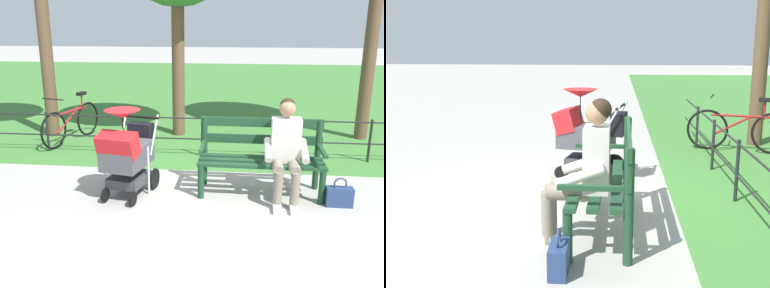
{
  "view_description": "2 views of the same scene",
  "coord_description": "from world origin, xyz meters",
  "views": [
    {
      "loc": [
        -0.54,
        5.13,
        2.2
      ],
      "look_at": [
        -0.01,
        0.23,
        0.73
      ],
      "focal_mm": 39.14,
      "sensor_mm": 36.0,
      "label": 1
    },
    {
      "loc": [
        -5.16,
        -0.16,
        1.75
      ],
      "look_at": [
        -0.11,
        0.25,
        0.65
      ],
      "focal_mm": 44.61,
      "sensor_mm": 36.0,
      "label": 2
    }
  ],
  "objects": [
    {
      "name": "ground_plane",
      "position": [
        0.0,
        0.0,
        0.0
      ],
      "size": [
        60.0,
        60.0,
        0.0
      ],
      "primitive_type": "plane",
      "color": "#9E9B93"
    },
    {
      "name": "grass_lawn",
      "position": [
        0.0,
        -8.8,
        0.0
      ],
      "size": [
        40.0,
        16.0,
        0.01
      ],
      "primitive_type": "cube",
      "color": "#3D7533",
      "rests_on": "ground"
    },
    {
      "name": "park_bench",
      "position": [
        -0.88,
        -0.12,
        0.53
      ],
      "size": [
        1.61,
        0.62,
        0.96
      ],
      "color": "#193D23",
      "rests_on": "ground"
    },
    {
      "name": "stroller",
      "position": [
        0.81,
        0.22,
        0.59
      ],
      "size": [
        0.66,
        0.96,
        1.15
      ],
      "color": "black",
      "rests_on": "ground"
    },
    {
      "name": "bicycle",
      "position": [
        2.48,
        -2.14,
        0.36
      ],
      "size": [
        0.58,
        1.61,
        0.89
      ],
      "color": "black",
      "rests_on": "ground"
    },
    {
      "name": "park_fence",
      "position": [
        -0.28,
        -1.49,
        0.42
      ],
      "size": [
        8.02,
        0.04,
        0.7
      ],
      "color": "black",
      "rests_on": "ground"
    },
    {
      "name": "person_on_bench",
      "position": [
        -1.17,
        0.11,
        0.68
      ],
      "size": [
        0.54,
        0.74,
        1.28
      ],
      "color": "slate",
      "rests_on": "ground"
    },
    {
      "name": "handbag",
      "position": [
        -1.82,
        0.26,
        0.13
      ],
      "size": [
        0.32,
        0.14,
        0.37
      ],
      "color": "navy",
      "rests_on": "ground"
    }
  ]
}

